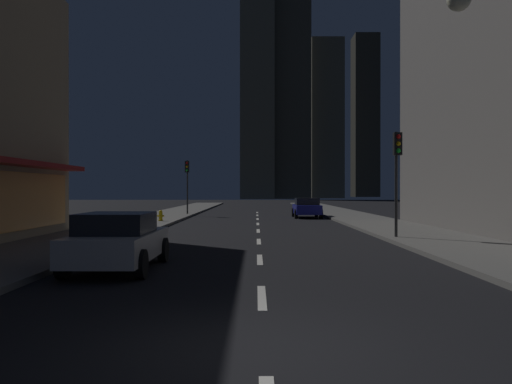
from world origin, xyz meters
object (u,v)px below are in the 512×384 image
car_parked_far (305,208)px  fire_hydrant_far_left (159,216)px  traffic_light_far_left (185,175)px  car_parked_near (116,241)px  traffic_light_near_right (395,161)px  street_lamp_right (490,59)px

car_parked_far → fire_hydrant_far_left: size_ratio=6.48×
fire_hydrant_far_left → traffic_light_far_left: (0.40, 8.99, 2.74)m
car_parked_near → traffic_light_near_right: 12.00m
car_parked_near → traffic_light_near_right: size_ratio=1.01×
traffic_light_far_left → street_lamp_right: (10.88, -28.21, 1.87)m
car_parked_far → traffic_light_near_right: traffic_light_near_right is taller
traffic_light_near_right → street_lamp_right: bearing=-90.8°
fire_hydrant_far_left → traffic_light_near_right: bearing=-43.3°
fire_hydrant_far_left → street_lamp_right: (11.28, -19.22, 4.61)m
traffic_light_near_right → street_lamp_right: street_lamp_right is taller
car_parked_near → traffic_light_far_left: 27.34m
car_parked_near → traffic_light_far_left: (-1.90, 27.16, 2.45)m
fire_hydrant_far_left → traffic_light_near_right: 15.90m
car_parked_far → fire_hydrant_far_left: (-9.50, -6.39, -0.29)m
fire_hydrant_far_left → traffic_light_far_left: bearing=87.5°
traffic_light_far_left → street_lamp_right: bearing=-68.9°
traffic_light_near_right → traffic_light_far_left: same height
traffic_light_near_right → car_parked_near: bearing=-140.8°
fire_hydrant_far_left → traffic_light_far_left: traffic_light_far_left is taller
street_lamp_right → car_parked_near: bearing=173.3°
car_parked_near → car_parked_far: (7.20, 24.56, 0.00)m
street_lamp_right → fire_hydrant_far_left: bearing=120.4°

